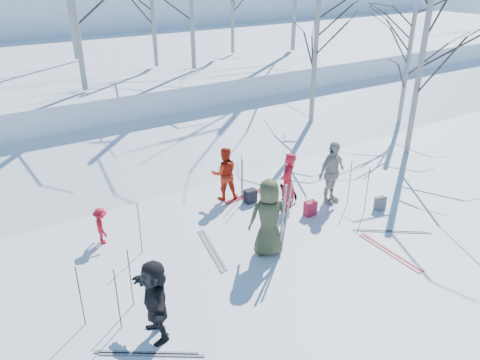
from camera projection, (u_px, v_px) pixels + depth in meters
ground at (273, 250)px, 11.38m from camera, size 120.00×120.00×0.00m
snow_ramp at (156, 154)px, 16.64m from camera, size 70.00×9.49×4.12m
snow_plateau at (76, 77)px, 23.88m from camera, size 70.00×18.00×2.20m
far_hill at (6, 18)px, 39.42m from camera, size 90.00×30.00×6.00m
skier_olive_center at (269, 218)px, 10.90m from camera, size 1.09×0.92×1.91m
skier_red_north at (288, 182)px, 12.89m from camera, size 0.74×0.66×1.70m
skier_redor_behind at (225, 174)px, 13.53m from camera, size 0.94×0.84×1.60m
skier_red_seated at (102, 226)px, 11.50m from camera, size 0.40×0.64×0.95m
skier_cream_east at (332, 173)px, 13.27m from camera, size 1.15×0.64×1.85m
skier_grey_west at (155, 300)px, 8.47m from camera, size 0.66×1.57×1.64m
dog at (288, 193)px, 13.68m from camera, size 0.54×0.60×0.47m
upright_ski_left at (283, 220)px, 10.80m from camera, size 0.08×0.16×1.90m
upright_ski_right at (286, 218)px, 10.91m from camera, size 0.15×0.23×1.89m
ski_pair_a at (212, 250)px, 11.38m from camera, size 0.95×1.98×0.02m
ski_pair_b at (392, 231)px, 12.15m from camera, size 2.02×2.09×0.02m
ski_pair_c at (390, 252)px, 11.30m from camera, size 0.30×1.91×0.02m
ski_pair_d at (149, 354)px, 8.38m from camera, size 1.97×2.09×0.02m
ski_pair_e at (251, 194)px, 14.10m from camera, size 0.64×1.95×0.02m
ski_pole_a at (118, 300)px, 8.71m from camera, size 0.02×0.02×1.34m
ski_pole_b at (350, 183)px, 13.26m from camera, size 0.02×0.02×1.34m
ski_pole_c at (241, 177)px, 13.63m from camera, size 0.02×0.02×1.34m
ski_pole_d at (242, 183)px, 13.28m from camera, size 0.02×0.02×1.34m
ski_pole_e at (367, 190)px, 12.88m from camera, size 0.02×0.02×1.34m
ski_pole_f at (80, 297)px, 8.79m from camera, size 0.02×0.02×1.34m
ski_pole_g at (130, 278)px, 9.30m from camera, size 0.02×0.02×1.34m
ski_pole_h at (140, 228)px, 11.03m from camera, size 0.02×0.02×1.34m
backpack_red at (310, 208)px, 12.87m from camera, size 0.32×0.22×0.42m
backpack_grey at (380, 203)px, 13.18m from camera, size 0.30×0.20×0.38m
backpack_dark at (250, 196)px, 13.56m from camera, size 0.34×0.24×0.40m
birch_plateau_e at (152, 7)px, 19.34m from camera, size 4.02×4.02×4.89m
birch_plateau_f at (232, 11)px, 22.57m from camera, size 3.38×3.38×3.96m
birch_edge_b at (420, 67)px, 15.91m from camera, size 4.93×4.93×6.18m
birch_edge_c at (407, 70)px, 18.83m from camera, size 3.93×3.93×4.75m
birch_edge_e at (314, 68)px, 17.78m from camera, size 4.36×4.36×5.37m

